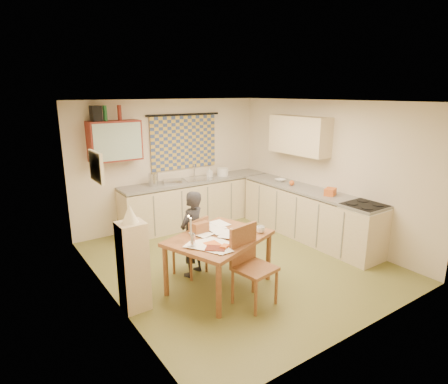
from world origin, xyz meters
TOP-DOWN VIEW (x-y plane):
  - floor at (0.00, 0.00)m, footprint 4.00×4.50m
  - ceiling at (0.00, 0.00)m, footprint 4.00×4.50m
  - wall_back at (0.00, 2.26)m, footprint 4.00×0.02m
  - wall_front at (0.00, -2.26)m, footprint 4.00×0.02m
  - wall_left at (-2.01, 0.00)m, footprint 0.02×4.50m
  - wall_right at (2.01, 0.00)m, footprint 0.02×4.50m
  - window_blind at (0.30, 2.22)m, footprint 1.45×0.03m
  - curtain_rod at (0.30, 2.20)m, footprint 1.60×0.04m
  - wall_cabinet at (-1.15, 2.08)m, footprint 0.90×0.34m
  - wall_cabinet_glass at (-1.15, 1.91)m, footprint 0.84×0.02m
  - upper_cabinet_right at (1.83, 0.55)m, footprint 0.34×1.30m
  - framed_print at (-1.97, 0.40)m, footprint 0.04×0.50m
  - print_canvas at (-1.95, 0.40)m, footprint 0.01×0.42m
  - counter_back at (0.49, 1.95)m, footprint 3.30×0.62m
  - counter_right at (1.70, 0.11)m, footprint 0.62×2.95m
  - stove at (1.70, -1.06)m, footprint 0.60×0.60m
  - sink at (0.46, 1.95)m, footprint 0.63×0.56m
  - tap at (0.47, 2.13)m, footprint 0.03×0.03m
  - dish_rack at (-0.12, 1.95)m, footprint 0.43×0.40m
  - kettle at (-0.52, 1.95)m, footprint 0.23×0.23m
  - mixing_bowl at (1.05, 1.95)m, footprint 0.30×0.30m
  - soap_bottle at (0.76, 2.00)m, footprint 0.14×0.14m
  - bowl at (1.70, 0.87)m, footprint 0.21×0.21m
  - orange_bag at (1.70, -0.37)m, footprint 0.27×0.24m
  - fruit_orange at (1.65, 0.50)m, footprint 0.10×0.10m
  - speaker at (-1.44, 2.08)m, footprint 0.16×0.20m
  - bottle_green at (-1.28, 2.08)m, footprint 0.07×0.07m
  - bottle_brown at (-1.03, 2.08)m, footprint 0.08×0.08m
  - dining_table at (-0.68, -0.51)m, footprint 1.56×1.37m
  - chair_far at (-0.80, 0.06)m, footprint 0.51×0.51m
  - chair_near at (-0.55, -1.10)m, footprint 0.52×0.52m
  - person at (-0.79, 0.03)m, footprint 0.70×0.67m
  - shelf_stand at (-1.84, -0.36)m, footprint 0.32×0.30m
  - lampshade at (-1.84, -0.36)m, footprint 0.20×0.20m
  - letter_rack at (-0.83, -0.29)m, footprint 0.23×0.11m
  - mug at (-0.13, -0.72)m, footprint 0.21×0.21m
  - magazine at (-1.02, -0.92)m, footprint 0.43×0.43m
  - book at (-1.01, -0.73)m, footprint 0.19×0.25m
  - orange_box at (-0.84, -0.88)m, footprint 0.14×0.13m
  - eyeglasses at (-0.43, -0.76)m, footprint 0.14×0.10m
  - candle_holder at (-1.15, -0.62)m, footprint 0.08×0.08m
  - candle at (-1.19, -0.65)m, footprint 0.03×0.03m
  - candle_flame at (-1.19, -0.61)m, footprint 0.02×0.02m
  - papers at (-0.74, -0.55)m, footprint 1.07×1.10m

SIDE VIEW (x-z plane):
  - floor at x=0.00m, z-range -0.02..0.00m
  - chair_far at x=-0.80m, z-range -0.17..0.72m
  - chair_near at x=-0.55m, z-range -0.19..0.82m
  - dining_table at x=-0.68m, z-range 0.00..0.75m
  - counter_right at x=1.70m, z-range -0.01..0.91m
  - counter_back at x=0.49m, z-range -0.01..0.91m
  - stove at x=1.70m, z-range 0.00..0.92m
  - shelf_stand at x=-1.84m, z-range 0.00..1.14m
  - person at x=-0.79m, z-range 0.00..1.28m
  - eyeglasses at x=-0.43m, z-range 0.75..0.77m
  - book at x=-1.01m, z-range 0.75..0.77m
  - papers at x=-0.74m, z-range 0.75..0.77m
  - magazine at x=-1.02m, z-range 0.75..0.77m
  - orange_box at x=-0.84m, z-range 0.75..0.79m
  - mug at x=-0.13m, z-range 0.75..0.84m
  - letter_rack at x=-0.83m, z-range 0.75..0.91m
  - candle_holder at x=-1.15m, z-range 0.75..0.93m
  - sink at x=0.46m, z-range 0.83..0.93m
  - bowl at x=1.70m, z-range 0.92..0.97m
  - dish_rack at x=-0.12m, z-range 0.92..0.98m
  - fruit_orange at x=1.65m, z-range 0.92..1.02m
  - orange_bag at x=1.70m, z-range 0.92..1.04m
  - mixing_bowl at x=1.05m, z-range 0.92..1.08m
  - soap_bottle at x=0.76m, z-range 0.92..1.12m
  - kettle at x=-0.52m, z-range 0.92..1.16m
  - candle at x=-1.19m, z-range 0.93..1.15m
  - tap at x=0.47m, z-range 0.92..1.20m
  - candle_flame at x=-1.19m, z-range 1.15..1.17m
  - lampshade at x=-1.84m, z-range 1.14..1.36m
  - wall_back at x=0.00m, z-range 0.00..2.50m
  - wall_front at x=0.00m, z-range 0.00..2.50m
  - wall_left at x=-2.01m, z-range 0.00..2.50m
  - wall_right at x=2.01m, z-range 0.00..2.50m
  - window_blind at x=0.30m, z-range 1.12..2.17m
  - framed_print at x=-1.97m, z-range 1.50..1.90m
  - print_canvas at x=-1.95m, z-range 1.54..1.86m
  - wall_cabinet at x=-1.15m, z-range 1.45..2.15m
  - wall_cabinet_glass at x=-1.15m, z-range 1.48..2.12m
  - upper_cabinet_right at x=1.83m, z-range 1.50..2.20m
  - curtain_rod at x=0.30m, z-range 2.18..2.22m
  - speaker at x=-1.44m, z-range 2.15..2.41m
  - bottle_green at x=-1.28m, z-range 2.15..2.41m
  - bottle_brown at x=-1.03m, z-range 2.15..2.41m
  - ceiling at x=0.00m, z-range 2.50..2.52m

